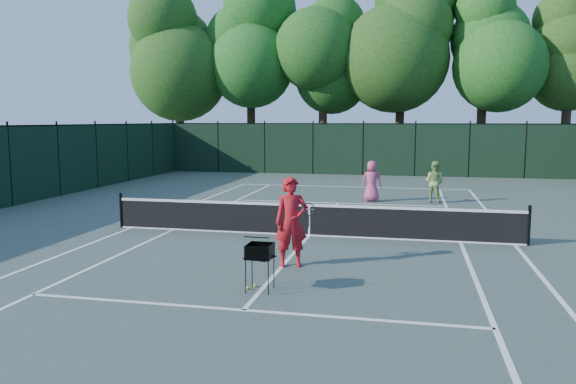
% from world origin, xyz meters
% --- Properties ---
extents(ground, '(90.00, 90.00, 0.00)m').
position_xyz_m(ground, '(0.00, 0.00, 0.00)').
color(ground, '#404E44').
rests_on(ground, ground).
extents(sideline_doubles_left, '(0.10, 23.77, 0.01)m').
position_xyz_m(sideline_doubles_left, '(-5.49, 0.00, 0.00)').
color(sideline_doubles_left, white).
rests_on(sideline_doubles_left, ground).
extents(sideline_doubles_right, '(0.10, 23.77, 0.01)m').
position_xyz_m(sideline_doubles_right, '(5.49, 0.00, 0.00)').
color(sideline_doubles_right, white).
rests_on(sideline_doubles_right, ground).
extents(sideline_singles_left, '(0.10, 23.77, 0.01)m').
position_xyz_m(sideline_singles_left, '(-4.12, 0.00, 0.00)').
color(sideline_singles_left, white).
rests_on(sideline_singles_left, ground).
extents(sideline_singles_right, '(0.10, 23.77, 0.01)m').
position_xyz_m(sideline_singles_right, '(4.12, 0.00, 0.00)').
color(sideline_singles_right, white).
rests_on(sideline_singles_right, ground).
extents(baseline_far, '(10.97, 0.10, 0.01)m').
position_xyz_m(baseline_far, '(0.00, 11.88, 0.00)').
color(baseline_far, white).
rests_on(baseline_far, ground).
extents(service_line_near, '(8.23, 0.10, 0.01)m').
position_xyz_m(service_line_near, '(0.00, -6.40, 0.00)').
color(service_line_near, white).
rests_on(service_line_near, ground).
extents(service_line_far, '(8.23, 0.10, 0.01)m').
position_xyz_m(service_line_far, '(0.00, 6.40, 0.00)').
color(service_line_far, white).
rests_on(service_line_far, ground).
extents(center_service_line, '(0.10, 12.80, 0.01)m').
position_xyz_m(center_service_line, '(0.00, 0.00, 0.00)').
color(center_service_line, white).
rests_on(center_service_line, ground).
extents(tennis_net, '(11.69, 0.09, 1.06)m').
position_xyz_m(tennis_net, '(0.00, 0.00, 0.48)').
color(tennis_net, black).
rests_on(tennis_net, ground).
extents(fence_far, '(24.00, 0.05, 3.00)m').
position_xyz_m(fence_far, '(0.00, 18.00, 1.50)').
color(fence_far, black).
rests_on(fence_far, ground).
extents(tree_0, '(6.40, 6.40, 13.14)m').
position_xyz_m(tree_0, '(-13.00, 21.50, 8.16)').
color(tree_0, black).
rests_on(tree_0, ground).
extents(tree_1, '(6.80, 6.80, 13.98)m').
position_xyz_m(tree_1, '(-8.00, 22.00, 8.69)').
color(tree_1, black).
rests_on(tree_1, ground).
extents(tree_2, '(6.00, 6.00, 12.40)m').
position_xyz_m(tree_2, '(-3.00, 21.80, 7.73)').
color(tree_2, black).
rests_on(tree_2, ground).
extents(tree_3, '(7.00, 7.00, 14.45)m').
position_xyz_m(tree_3, '(2.00, 22.30, 9.01)').
color(tree_3, black).
rests_on(tree_3, ground).
extents(tree_4, '(6.20, 6.20, 12.97)m').
position_xyz_m(tree_4, '(7.00, 21.60, 8.14)').
color(tree_4, black).
rests_on(tree_4, ground).
extents(tree_5, '(5.80, 5.80, 12.23)m').
position_xyz_m(tree_5, '(12.00, 22.10, 7.71)').
color(tree_5, black).
rests_on(tree_5, ground).
extents(coach, '(0.88, 0.89, 2.00)m').
position_xyz_m(coach, '(0.19, -3.33, 1.00)').
color(coach, '#B1141C').
rests_on(coach, ground).
extents(player_pink, '(0.83, 0.56, 1.64)m').
position_xyz_m(player_pink, '(1.25, 7.20, 0.82)').
color(player_pink, '#C54573').
rests_on(player_pink, ground).
extents(player_green, '(1.00, 0.92, 1.64)m').
position_xyz_m(player_green, '(3.70, 7.45, 0.82)').
color(player_green, '#86AE57').
rests_on(player_green, ground).
extents(ball_hopper, '(0.58, 0.58, 0.92)m').
position_xyz_m(ball_hopper, '(-0.01, -5.27, 0.77)').
color(ball_hopper, black).
rests_on(ball_hopper, ground).
extents(loose_ball_near_cart, '(0.07, 0.07, 0.07)m').
position_xyz_m(loose_ball_near_cart, '(-0.27, -5.24, 0.03)').
color(loose_ball_near_cart, yellow).
rests_on(loose_ball_near_cart, ground).
extents(loose_ball_midcourt, '(0.07, 0.07, 0.07)m').
position_xyz_m(loose_ball_midcourt, '(-0.17, -5.06, 0.03)').
color(loose_ball_midcourt, '#C4D12A').
rests_on(loose_ball_midcourt, ground).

